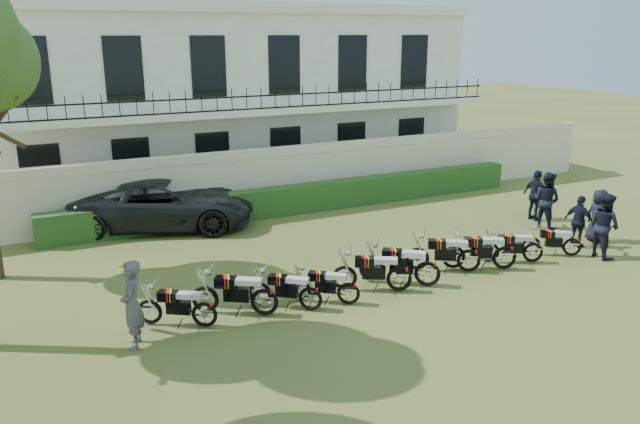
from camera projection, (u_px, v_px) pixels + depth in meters
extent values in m
plane|color=#445321|center=(385.00, 285.00, 16.14)|extent=(100.00, 100.00, 0.00)
cube|color=beige|center=(270.00, 183.00, 22.76)|extent=(30.00, 0.30, 2.00)
cube|color=beige|center=(269.00, 152.00, 22.44)|extent=(30.00, 0.35, 0.30)
cube|color=#1A4A1B|center=(304.00, 198.00, 22.63)|extent=(18.00, 0.60, 1.00)
cube|color=white|center=(217.00, 99.00, 27.24)|extent=(20.00, 8.00, 7.00)
cube|color=white|center=(213.00, 10.00, 26.21)|extent=(20.40, 8.40, 0.40)
cube|color=white|center=(255.00, 111.00, 23.19)|extent=(20.00, 1.40, 0.25)
cube|color=black|center=(261.00, 96.00, 22.46)|extent=(20.00, 0.05, 0.05)
cube|color=black|center=(261.00, 108.00, 22.58)|extent=(20.00, 0.05, 0.05)
cube|color=black|center=(42.00, 176.00, 21.16)|extent=(1.30, 0.12, 2.20)
cube|color=black|center=(28.00, 71.00, 20.18)|extent=(1.30, 0.12, 2.20)
cube|color=black|center=(132.00, 168.00, 22.43)|extent=(1.30, 0.12, 2.20)
cube|color=black|center=(124.00, 69.00, 21.45)|extent=(1.30, 0.12, 2.20)
cube|color=black|center=(213.00, 161.00, 23.70)|extent=(1.30, 0.12, 2.20)
cube|color=black|center=(208.00, 67.00, 22.73)|extent=(1.30, 0.12, 2.20)
cube|color=black|center=(285.00, 154.00, 24.97)|extent=(1.30, 0.12, 2.20)
cube|color=black|center=(284.00, 65.00, 24.00)|extent=(1.30, 0.12, 2.20)
cube|color=black|center=(351.00, 148.00, 26.24)|extent=(1.30, 0.12, 2.20)
cube|color=black|center=(352.00, 63.00, 25.27)|extent=(1.30, 0.12, 2.20)
cube|color=black|center=(410.00, 143.00, 27.51)|extent=(1.30, 0.12, 2.20)
cube|color=black|center=(414.00, 62.00, 26.54)|extent=(1.30, 0.12, 2.20)
torus|color=black|center=(232.00, 317.00, 13.67)|extent=(0.54, 0.39, 0.59)
torus|color=black|center=(177.00, 314.00, 13.82)|extent=(0.54, 0.39, 0.59)
cube|color=black|center=(206.00, 310.00, 13.70)|extent=(0.54, 0.44, 0.29)
cube|color=black|center=(196.00, 298.00, 13.65)|extent=(0.50, 0.45, 0.21)
cube|color=red|center=(196.00, 298.00, 13.65)|extent=(0.13, 0.27, 0.22)
cube|color=yellow|center=(198.00, 298.00, 13.64)|extent=(0.11, 0.27, 0.22)
cube|color=#B6B6B6|center=(217.00, 298.00, 13.59)|extent=(0.57, 0.48, 0.12)
cylinder|color=silver|center=(181.00, 285.00, 13.61)|extent=(0.34, 0.50, 0.03)
torus|color=black|center=(294.00, 305.00, 14.23)|extent=(0.60, 0.44, 0.66)
torus|color=black|center=(235.00, 302.00, 14.39)|extent=(0.60, 0.44, 0.66)
cube|color=black|center=(267.00, 297.00, 14.26)|extent=(0.60, 0.48, 0.32)
cube|color=black|center=(256.00, 285.00, 14.20)|extent=(0.56, 0.50, 0.24)
cube|color=red|center=(256.00, 284.00, 14.20)|extent=(0.15, 0.30, 0.25)
cube|color=yellow|center=(258.00, 284.00, 14.19)|extent=(0.12, 0.29, 0.25)
cube|color=#B6B6B6|center=(279.00, 284.00, 14.13)|extent=(0.64, 0.54, 0.13)
cylinder|color=silver|center=(240.00, 271.00, 14.15)|extent=(0.38, 0.56, 0.03)
torus|color=black|center=(336.00, 303.00, 14.43)|extent=(0.50, 0.44, 0.58)
torus|color=black|center=(285.00, 297.00, 14.72)|extent=(0.50, 0.44, 0.58)
cube|color=black|center=(312.00, 294.00, 14.53)|extent=(0.51, 0.47, 0.29)
cube|color=black|center=(303.00, 283.00, 14.51)|extent=(0.49, 0.47, 0.21)
cube|color=red|center=(303.00, 283.00, 14.50)|extent=(0.16, 0.27, 0.22)
cube|color=yellow|center=(306.00, 283.00, 14.49)|extent=(0.13, 0.26, 0.22)
cube|color=#B6B6B6|center=(323.00, 284.00, 14.38)|extent=(0.55, 0.51, 0.11)
cylinder|color=silver|center=(290.00, 271.00, 14.50)|extent=(0.39, 0.45, 0.03)
torus|color=black|center=(373.00, 296.00, 14.79)|extent=(0.50, 0.41, 0.56)
torus|color=black|center=(324.00, 293.00, 15.01)|extent=(0.50, 0.41, 0.56)
cube|color=black|center=(350.00, 289.00, 14.85)|extent=(0.50, 0.44, 0.28)
cube|color=black|center=(342.00, 279.00, 14.82)|extent=(0.48, 0.44, 0.20)
cube|color=red|center=(342.00, 279.00, 14.82)|extent=(0.14, 0.26, 0.21)
cube|color=yellow|center=(344.00, 279.00, 14.81)|extent=(0.12, 0.25, 0.21)
cube|color=#B6B6B6|center=(361.00, 279.00, 14.72)|extent=(0.54, 0.48, 0.11)
cylinder|color=silver|center=(330.00, 267.00, 14.80)|extent=(0.36, 0.46, 0.03)
torus|color=black|center=(427.00, 281.00, 15.61)|extent=(0.61, 0.41, 0.64)
torus|color=black|center=(372.00, 279.00, 15.70)|extent=(0.61, 0.41, 0.64)
cube|color=black|center=(401.00, 274.00, 15.61)|extent=(0.60, 0.46, 0.32)
cube|color=black|center=(392.00, 263.00, 15.54)|extent=(0.55, 0.48, 0.23)
cube|color=red|center=(392.00, 263.00, 15.54)|extent=(0.13, 0.30, 0.24)
cube|color=yellow|center=(395.00, 263.00, 15.54)|extent=(0.10, 0.29, 0.24)
cube|color=#B6B6B6|center=(413.00, 262.00, 15.50)|extent=(0.63, 0.51, 0.13)
cylinder|color=silver|center=(379.00, 251.00, 15.48)|extent=(0.34, 0.56, 0.03)
torus|color=black|center=(456.00, 277.00, 15.79)|extent=(0.58, 0.50, 0.67)
torus|color=black|center=(399.00, 273.00, 16.10)|extent=(0.58, 0.50, 0.67)
cube|color=black|center=(430.00, 269.00, 15.89)|extent=(0.60, 0.54, 0.33)
cube|color=black|center=(420.00, 257.00, 15.86)|extent=(0.57, 0.54, 0.24)
cube|color=red|center=(420.00, 257.00, 15.86)|extent=(0.18, 0.31, 0.25)
cube|color=yellow|center=(423.00, 257.00, 15.84)|extent=(0.15, 0.30, 0.25)
cube|color=#B6B6B6|center=(442.00, 257.00, 15.73)|extent=(0.64, 0.59, 0.13)
cylinder|color=silver|center=(407.00, 244.00, 15.85)|extent=(0.44, 0.53, 0.03)
torus|color=black|center=(495.00, 263.00, 16.84)|extent=(0.60, 0.43, 0.65)
torus|color=black|center=(443.00, 261.00, 16.99)|extent=(0.60, 0.43, 0.65)
cube|color=black|center=(471.00, 256.00, 16.87)|extent=(0.59, 0.47, 0.32)
cube|color=black|center=(463.00, 246.00, 16.81)|extent=(0.55, 0.49, 0.23)
cube|color=red|center=(463.00, 245.00, 16.81)|extent=(0.14, 0.30, 0.24)
cube|color=yellow|center=(465.00, 246.00, 16.80)|extent=(0.11, 0.29, 0.24)
cube|color=#B6B6B6|center=(483.00, 245.00, 16.74)|extent=(0.63, 0.53, 0.13)
cylinder|color=silver|center=(450.00, 234.00, 16.76)|extent=(0.37, 0.55, 0.03)
torus|color=black|center=(530.00, 259.00, 17.09)|extent=(0.62, 0.39, 0.65)
torus|color=black|center=(479.00, 258.00, 17.14)|extent=(0.62, 0.39, 0.65)
cube|color=black|center=(507.00, 253.00, 17.07)|extent=(0.61, 0.45, 0.32)
cube|color=black|center=(498.00, 243.00, 17.00)|extent=(0.55, 0.47, 0.23)
cube|color=red|center=(498.00, 243.00, 17.00)|extent=(0.13, 0.30, 0.25)
cube|color=yellow|center=(501.00, 243.00, 17.00)|extent=(0.10, 0.29, 0.25)
cube|color=#B6B6B6|center=(518.00, 242.00, 16.97)|extent=(0.64, 0.50, 0.13)
cylinder|color=silver|center=(487.00, 232.00, 16.92)|extent=(0.33, 0.58, 0.03)
torus|color=black|center=(555.00, 253.00, 17.64)|extent=(0.55, 0.34, 0.58)
torus|color=black|center=(511.00, 253.00, 17.65)|extent=(0.55, 0.34, 0.58)
cube|color=black|center=(535.00, 249.00, 17.61)|extent=(0.54, 0.39, 0.28)
cube|color=black|center=(528.00, 240.00, 17.54)|extent=(0.49, 0.41, 0.21)
cube|color=red|center=(528.00, 240.00, 17.54)|extent=(0.11, 0.26, 0.22)
cube|color=yellow|center=(530.00, 240.00, 17.54)|extent=(0.08, 0.26, 0.22)
cube|color=#B6B6B6|center=(545.00, 239.00, 17.52)|extent=(0.57, 0.44, 0.11)
cylinder|color=silver|center=(518.00, 230.00, 17.46)|extent=(0.28, 0.52, 0.03)
torus|color=black|center=(592.00, 249.00, 18.08)|extent=(0.49, 0.36, 0.54)
torus|color=black|center=(551.00, 247.00, 18.22)|extent=(0.49, 0.36, 0.54)
cube|color=black|center=(574.00, 244.00, 18.11)|extent=(0.49, 0.40, 0.27)
cube|color=black|center=(568.00, 236.00, 18.07)|extent=(0.46, 0.41, 0.19)
cube|color=red|center=(568.00, 235.00, 18.06)|extent=(0.12, 0.25, 0.20)
cube|color=yellow|center=(570.00, 235.00, 18.06)|extent=(0.10, 0.24, 0.20)
cube|color=#B6B6B6|center=(584.00, 235.00, 18.00)|extent=(0.52, 0.44, 0.11)
cylinder|color=silver|center=(558.00, 226.00, 18.03)|extent=(0.31, 0.46, 0.03)
imported|color=black|center=(164.00, 204.00, 20.69)|extent=(6.45, 4.56, 1.63)
imported|color=#56555A|center=(132.00, 304.00, 12.76)|extent=(0.62, 0.79, 1.89)
imported|color=black|center=(604.00, 225.00, 17.96)|extent=(0.80, 0.99, 1.91)
imported|color=black|center=(579.00, 222.00, 18.83)|extent=(0.59, 1.00, 1.60)
imported|color=black|center=(598.00, 216.00, 19.31)|extent=(0.56, 0.84, 1.67)
imported|color=black|center=(546.00, 200.00, 20.66)|extent=(0.92, 1.07, 1.90)
imported|color=black|center=(536.00, 195.00, 21.52)|extent=(0.49, 1.06, 1.77)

